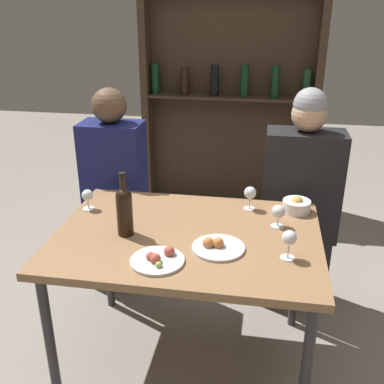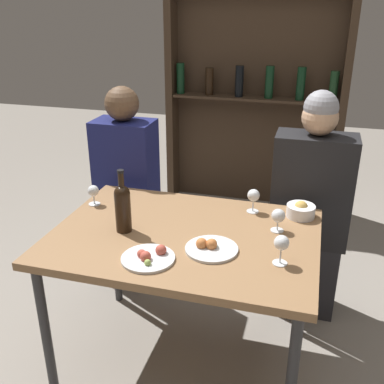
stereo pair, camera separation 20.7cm
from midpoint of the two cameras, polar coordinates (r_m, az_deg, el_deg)
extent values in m
plane|color=gray|center=(2.46, 1.71, -20.43)|extent=(10.00, 10.00, 0.00)
cube|color=olive|center=(2.03, 1.94, -5.79)|extent=(1.19, 0.85, 0.04)
cylinder|color=#2D2D30|center=(2.14, -15.39, -16.85)|extent=(0.04, 0.04, 0.69)
cylinder|color=#2D2D30|center=(1.92, 15.76, -22.51)|extent=(0.04, 0.04, 0.69)
cylinder|color=#2D2D30|center=(2.67, -7.50, -7.40)|extent=(0.04, 0.04, 0.69)
cylinder|color=#2D2D30|center=(2.49, 16.14, -10.59)|extent=(0.04, 0.04, 0.69)
cube|color=#38281C|center=(3.90, 9.61, 12.29)|extent=(1.41, 0.02, 1.95)
cube|color=#38281C|center=(3.94, -1.05, 12.70)|extent=(0.06, 0.18, 1.95)
cube|color=#38281C|center=(3.79, 20.24, 10.87)|extent=(0.06, 0.18, 1.95)
cube|color=#38281C|center=(3.81, 9.39, 11.62)|extent=(1.33, 0.18, 0.02)
cylinder|color=black|center=(3.90, 0.10, 14.23)|extent=(0.07, 0.07, 0.25)
cylinder|color=black|center=(3.85, 3.81, 13.82)|extent=(0.07, 0.07, 0.22)
cylinder|color=black|center=(3.79, 7.63, 13.75)|extent=(0.07, 0.07, 0.25)
cylinder|color=black|center=(3.77, 11.41, 13.50)|extent=(0.07, 0.07, 0.26)
cylinder|color=black|center=(3.75, 15.25, 13.13)|extent=(0.07, 0.07, 0.26)
cylinder|color=#19381E|center=(3.76, 19.11, 12.53)|extent=(0.07, 0.07, 0.24)
cylinder|color=black|center=(2.02, -5.85, -2.64)|extent=(0.07, 0.07, 0.18)
sphere|color=black|center=(1.98, -5.96, -0.25)|extent=(0.07, 0.07, 0.07)
cylinder|color=black|center=(1.96, -6.02, 1.07)|extent=(0.03, 0.03, 0.10)
cylinder|color=black|center=(1.94, -6.09, 2.57)|extent=(0.03, 0.03, 0.01)
cylinder|color=silver|center=(2.10, 13.55, -4.82)|extent=(0.06, 0.06, 0.00)
cylinder|color=silver|center=(2.09, 13.63, -4.10)|extent=(0.01, 0.01, 0.06)
sphere|color=silver|center=(2.07, 13.74, -3.00)|extent=(0.06, 0.06, 0.06)
cylinder|color=silver|center=(2.26, 10.32, -2.49)|extent=(0.06, 0.06, 0.00)
cylinder|color=silver|center=(2.24, 10.39, -1.66)|extent=(0.01, 0.01, 0.07)
sphere|color=silver|center=(2.22, 10.48, -0.46)|extent=(0.06, 0.06, 0.06)
cylinder|color=silver|center=(1.86, 14.28, -8.83)|extent=(0.06, 0.06, 0.00)
cylinder|color=silver|center=(1.84, 14.40, -7.80)|extent=(0.01, 0.01, 0.07)
sphere|color=silver|center=(1.82, 14.56, -6.34)|extent=(0.06, 0.06, 0.06)
cylinder|color=silver|center=(2.34, -9.83, -1.56)|extent=(0.06, 0.06, 0.00)
cylinder|color=silver|center=(2.32, -9.88, -0.88)|extent=(0.01, 0.01, 0.06)
sphere|color=silver|center=(2.31, -9.95, 0.11)|extent=(0.06, 0.06, 0.06)
cylinder|color=silver|center=(1.83, -2.36, -8.51)|extent=(0.22, 0.22, 0.01)
sphere|color=#B74C3D|center=(1.83, -3.18, -7.94)|extent=(0.04, 0.04, 0.04)
sphere|color=#99B256|center=(1.78, -2.30, -9.06)|extent=(0.03, 0.03, 0.03)
sphere|color=#B74C3D|center=(1.85, -0.74, -7.48)|extent=(0.05, 0.05, 0.05)
sphere|color=#B74C3D|center=(1.80, -2.64, -8.27)|extent=(0.04, 0.04, 0.04)
cylinder|color=silver|center=(1.90, 5.65, -7.30)|extent=(0.22, 0.22, 0.01)
sphere|color=#C67038|center=(1.89, 5.64, -6.72)|extent=(0.05, 0.05, 0.05)
sphere|color=#C67038|center=(1.89, 4.38, -6.63)|extent=(0.05, 0.05, 0.05)
sphere|color=#99B256|center=(1.90, 5.73, -6.61)|extent=(0.04, 0.04, 0.04)
cylinder|color=white|center=(2.25, 16.22, -2.40)|extent=(0.14, 0.14, 0.06)
sphere|color=gold|center=(2.24, 16.28, -1.94)|extent=(0.06, 0.06, 0.06)
cube|color=#26262B|center=(2.92, -5.78, -7.11)|extent=(0.32, 0.22, 0.45)
cube|color=navy|center=(2.70, -6.22, 2.66)|extent=(0.35, 0.22, 0.61)
sphere|color=brown|center=(2.58, -6.61, 11.06)|extent=(0.20, 0.20, 0.20)
cube|color=#26262B|center=(2.76, 15.96, -9.97)|extent=(0.38, 0.22, 0.45)
cube|color=black|center=(2.52, 17.27, 0.19)|extent=(0.42, 0.22, 0.61)
sphere|color=tan|center=(2.40, 18.39, 8.93)|extent=(0.18, 0.18, 0.18)
sphere|color=gray|center=(2.39, 18.54, 10.10)|extent=(0.17, 0.17, 0.17)
camera|label=1|loc=(0.10, -87.14, 1.23)|focal=42.00mm
camera|label=2|loc=(0.10, 92.86, -1.23)|focal=42.00mm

